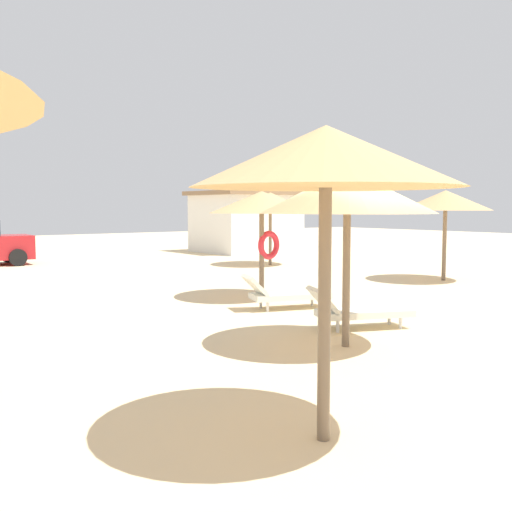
# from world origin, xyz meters

# --- Properties ---
(ground_plane) EXTENTS (80.00, 80.00, 0.00)m
(ground_plane) POSITION_xyz_m (0.00, 0.00, 0.00)
(ground_plane) COLOR beige
(parasol_2) EXTENTS (2.72, 2.72, 2.75)m
(parasol_2) POSITION_xyz_m (-0.50, 0.04, 2.41)
(parasol_2) COLOR #75604C
(parasol_2) RESTS_ON ground
(parasol_4) EXTENTS (2.51, 2.51, 2.56)m
(parasol_4) POSITION_xyz_m (1.50, 4.73, 2.26)
(parasol_4) COLOR #75604C
(parasol_4) RESTS_ON ground
(parasol_5) EXTENTS (2.75, 2.75, 2.74)m
(parasol_5) POSITION_xyz_m (6.72, 10.91, 2.40)
(parasol_5) COLOR #75604C
(parasol_5) RESTS_ON ground
(parasol_6) EXTENTS (2.68, 2.68, 2.68)m
(parasol_6) POSITION_xyz_m (7.88, 4.10, 2.37)
(parasol_6) COLOR #75604C
(parasol_6) RESTS_ON ground
(parasol_7) EXTENTS (2.47, 2.47, 2.91)m
(parasol_7) POSITION_xyz_m (-3.36, -2.43, 2.61)
(parasol_7) COLOR #75604C
(parasol_7) RESTS_ON ground
(lounger_2) EXTENTS (1.97, 1.33, 0.77)m
(lounger_2) POSITION_xyz_m (0.64, 0.85, 0.32)
(lounger_2) COLOR silver
(lounger_2) RESTS_ON ground
(lounger_4) EXTENTS (1.98, 1.22, 0.76)m
(lounger_4) POSITION_xyz_m (0.94, 3.22, 0.32)
(lounger_4) COLOR silver
(lounger_4) RESTS_ON ground
(beach_cabana) EXTENTS (4.76, 4.15, 2.96)m
(beach_cabana) POSITION_xyz_m (10.03, 16.95, 1.50)
(beach_cabana) COLOR white
(beach_cabana) RESTS_ON ground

